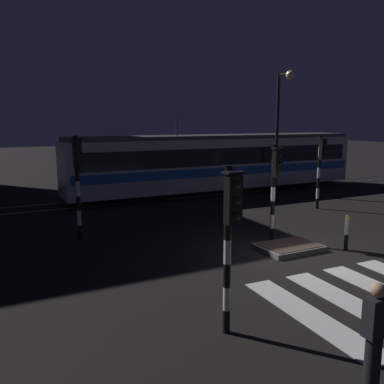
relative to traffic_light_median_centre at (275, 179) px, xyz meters
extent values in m
plane|color=black|center=(-0.16, -1.76, -2.15)|extent=(120.00, 120.00, 0.00)
cube|color=#59595E|center=(-0.16, 8.54, -2.13)|extent=(80.00, 0.12, 0.03)
cube|color=#59595E|center=(-0.16, 9.97, -2.13)|extent=(80.00, 0.12, 0.03)
cube|color=silver|center=(-2.63, -4.59, -2.14)|extent=(0.85, 3.91, 0.02)
cube|color=silver|center=(-1.40, -4.64, -2.14)|extent=(0.85, 3.91, 0.02)
cube|color=slate|center=(-0.09, -0.90, -2.07)|extent=(1.91, 1.37, 0.16)
cube|color=#4C382D|center=(-0.09, -0.90, -1.98)|extent=(1.72, 1.23, 0.02)
cylinder|color=black|center=(0.00, 0.09, -1.91)|extent=(0.14, 0.14, 0.46)
cylinder|color=white|center=(0.00, 0.09, -1.45)|extent=(0.14, 0.14, 0.46)
cylinder|color=black|center=(0.00, 0.09, -0.99)|extent=(0.14, 0.14, 0.46)
cylinder|color=white|center=(0.00, 0.09, -0.52)|extent=(0.14, 0.14, 0.46)
cylinder|color=black|center=(0.00, 0.09, -0.06)|extent=(0.14, 0.14, 0.46)
cylinder|color=white|center=(0.00, 0.09, 0.41)|extent=(0.14, 0.14, 0.46)
cylinder|color=black|center=(0.00, 0.09, 0.87)|extent=(0.14, 0.14, 0.46)
cube|color=black|center=(0.00, -0.08, 0.51)|extent=(0.28, 0.20, 0.90)
sphere|color=black|center=(0.00, -0.19, 0.79)|extent=(0.14, 0.14, 0.14)
sphere|color=black|center=(0.00, -0.19, 0.51)|extent=(0.14, 0.14, 0.14)
sphere|color=black|center=(0.00, -0.19, 0.23)|extent=(0.14, 0.14, 0.14)
cube|color=black|center=(0.00, -0.08, 1.00)|extent=(0.36, 0.24, 0.04)
cylinder|color=black|center=(-4.53, -4.39, -1.92)|extent=(0.14, 0.14, 0.46)
cylinder|color=white|center=(-4.53, -4.39, -1.46)|extent=(0.14, 0.14, 0.46)
cylinder|color=black|center=(-4.53, -4.39, -0.99)|extent=(0.14, 0.14, 0.46)
cylinder|color=white|center=(-4.53, -4.39, -0.53)|extent=(0.14, 0.14, 0.46)
cylinder|color=black|center=(-4.53, -4.39, -0.07)|extent=(0.14, 0.14, 0.46)
cylinder|color=white|center=(-4.53, -4.39, 0.39)|extent=(0.14, 0.14, 0.46)
cylinder|color=black|center=(-4.53, -4.39, 0.85)|extent=(0.14, 0.14, 0.46)
cube|color=black|center=(-4.53, -4.56, 0.48)|extent=(0.28, 0.20, 0.90)
sphere|color=black|center=(-4.53, -4.67, 0.76)|extent=(0.14, 0.14, 0.14)
sphere|color=black|center=(-4.53, -4.67, 0.48)|extent=(0.14, 0.14, 0.14)
sphere|color=black|center=(-4.53, -4.67, 0.20)|extent=(0.14, 0.14, 0.14)
cube|color=black|center=(-4.53, -4.56, 0.97)|extent=(0.36, 0.24, 0.04)
cylinder|color=black|center=(5.15, 3.39, -1.91)|extent=(0.14, 0.14, 0.48)
cylinder|color=white|center=(5.15, 3.39, -1.43)|extent=(0.14, 0.14, 0.48)
cylinder|color=black|center=(5.15, 3.39, -0.95)|extent=(0.14, 0.14, 0.48)
cylinder|color=white|center=(5.15, 3.39, -0.48)|extent=(0.14, 0.14, 0.48)
cylinder|color=black|center=(5.15, 3.39, 0.00)|extent=(0.14, 0.14, 0.48)
cylinder|color=white|center=(5.15, 3.39, 0.48)|extent=(0.14, 0.14, 0.48)
cylinder|color=black|center=(5.15, 3.39, 0.96)|extent=(0.14, 0.14, 0.48)
cube|color=black|center=(5.15, 3.22, 0.59)|extent=(0.28, 0.20, 0.90)
sphere|color=black|center=(5.15, 3.11, 0.87)|extent=(0.14, 0.14, 0.14)
sphere|color=black|center=(5.15, 3.11, 0.59)|extent=(0.14, 0.14, 0.14)
sphere|color=black|center=(5.15, 3.11, 0.31)|extent=(0.14, 0.14, 0.14)
cube|color=black|center=(5.15, 3.22, 1.08)|extent=(0.36, 0.24, 0.04)
cylinder|color=black|center=(-5.73, 3.22, -1.89)|extent=(0.14, 0.14, 0.51)
cylinder|color=white|center=(-5.73, 3.22, -1.39)|extent=(0.14, 0.14, 0.51)
cylinder|color=black|center=(-5.73, 3.22, -0.88)|extent=(0.14, 0.14, 0.51)
cylinder|color=white|center=(-5.73, 3.22, -0.38)|extent=(0.14, 0.14, 0.51)
cylinder|color=black|center=(-5.73, 3.22, 0.13)|extent=(0.14, 0.14, 0.51)
cylinder|color=white|center=(-5.73, 3.22, 0.63)|extent=(0.14, 0.14, 0.51)
cylinder|color=black|center=(-5.73, 3.22, 1.14)|extent=(0.14, 0.14, 0.51)
cube|color=black|center=(-5.73, 3.05, 0.79)|extent=(0.28, 0.20, 0.90)
sphere|color=black|center=(-5.73, 2.94, 1.07)|extent=(0.14, 0.14, 0.14)
sphere|color=black|center=(-5.73, 2.94, 0.79)|extent=(0.14, 0.14, 0.14)
sphere|color=black|center=(-5.73, 2.94, 0.51)|extent=(0.14, 0.14, 0.14)
cube|color=black|center=(-5.73, 3.05, 1.28)|extent=(0.36, 0.24, 0.04)
cylinder|color=black|center=(5.82, 7.38, 1.11)|extent=(0.18, 0.18, 6.52)
cylinder|color=black|center=(5.82, 6.93, 4.27)|extent=(0.10, 0.90, 0.10)
sphere|color=#F9E08C|center=(5.82, 6.48, 4.19)|extent=(0.44, 0.44, 0.44)
cube|color=silver|center=(3.28, 9.25, -0.45)|extent=(17.17, 2.50, 2.70)
cube|color=blue|center=(3.28, 7.98, -0.80)|extent=(16.83, 0.04, 0.44)
cube|color=blue|center=(3.28, 10.52, -0.80)|extent=(16.83, 0.04, 0.44)
cube|color=black|center=(3.28, 7.99, 0.00)|extent=(16.31, 0.03, 0.90)
cube|color=#4C4C51|center=(3.28, 9.25, 1.00)|extent=(16.83, 2.30, 0.20)
cylinder|color=#262628|center=(0.71, 9.25, 1.50)|extent=(0.08, 0.08, 1.00)
cube|color=black|center=(8.01, 9.25, -1.97)|extent=(2.20, 2.00, 0.35)
cube|color=black|center=(-1.44, 9.25, -1.97)|extent=(2.20, 2.00, 0.35)
sphere|color=#F9F2CC|center=(11.92, 9.25, -0.85)|extent=(0.24, 0.24, 0.24)
cylinder|color=black|center=(-3.48, -6.85, -1.71)|extent=(0.24, 0.24, 0.88)
cube|color=black|center=(-3.48, -6.85, -0.97)|extent=(0.36, 0.22, 0.60)
sphere|color=tan|center=(-3.48, -6.85, -0.55)|extent=(0.22, 0.22, 0.22)
cylinder|color=black|center=(1.53, -1.70, -1.90)|extent=(0.12, 0.12, 0.50)
cylinder|color=white|center=(1.53, -1.70, -1.40)|extent=(0.12, 0.12, 0.50)
sphere|color=yellow|center=(1.53, -1.70, -1.10)|extent=(0.12, 0.12, 0.12)
camera|label=1|loc=(-8.40, -10.63, 1.86)|focal=38.39mm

